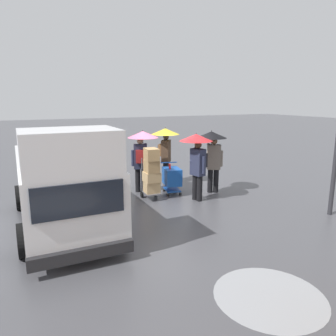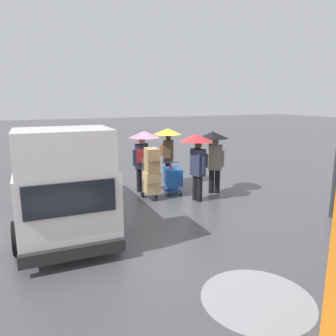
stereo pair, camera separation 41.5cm
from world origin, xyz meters
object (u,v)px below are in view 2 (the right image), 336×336
Objects in this scene: shopping_cart_vendor at (173,177)px; pedestrian_white_side at (143,147)px; pedestrian_far_side at (214,147)px; pedestrian_pink_side at (197,152)px; pedestrian_black_side at (168,143)px; hand_dolly_boxes at (152,171)px; cargo_van_parked_right at (60,180)px.

shopping_cart_vendor is 0.49× the size of pedestrian_white_side.
pedestrian_far_side is (-2.12, 1.10, 0.01)m from pedestrian_white_side.
pedestrian_pink_side is 2.27m from pedestrian_black_side.
pedestrian_far_side is at bearing 152.53° from pedestrian_white_side.
pedestrian_far_side is (-2.17, 0.15, 0.66)m from hand_dolly_boxes.
pedestrian_pink_side is (-0.40, 0.96, 1.00)m from shopping_cart_vendor.
hand_dolly_boxes is at bearing 87.23° from pedestrian_white_side.
hand_dolly_boxes is at bearing 52.27° from pedestrian_black_side.
shopping_cart_vendor is at bearing -19.36° from pedestrian_far_side.
pedestrian_pink_side is at bearing 152.59° from hand_dolly_boxes.
pedestrian_pink_side is 2.02m from pedestrian_white_side.
cargo_van_parked_right is at bearing 20.89° from shopping_cart_vendor.
cargo_van_parked_right is at bearing 35.50° from pedestrian_white_side.
pedestrian_black_side is at bearing -151.35° from pedestrian_white_side.
cargo_van_parked_right reaches higher than hand_dolly_boxes.
pedestrian_black_side is (-1.24, -1.61, 0.65)m from hand_dolly_boxes.
pedestrian_pink_side is at bearing 112.39° from shopping_cart_vendor.
pedestrian_white_side is (1.20, 0.65, 0.00)m from pedestrian_black_side.
shopping_cart_vendor is 0.49× the size of pedestrian_pink_side.
pedestrian_far_side reaches higher than shopping_cart_vendor.
pedestrian_white_side is at bearing 28.65° from pedestrian_black_side.
cargo_van_parked_right is 4.05m from shopping_cart_vendor.
pedestrian_pink_side and pedestrian_far_side have the same top height.
shopping_cart_vendor is at bearing 74.14° from pedestrian_black_side.
shopping_cart_vendor is 0.63× the size of hand_dolly_boxes.
pedestrian_far_side is (-0.90, -0.51, 0.01)m from pedestrian_pink_side.
pedestrian_pink_side is at bearing 90.67° from pedestrian_black_side.
pedestrian_white_side and pedestrian_far_side have the same top height.
hand_dolly_boxes is at bearing 19.21° from shopping_cart_vendor.
pedestrian_black_side and pedestrian_white_side have the same top height.
pedestrian_white_side is 2.39m from pedestrian_far_side.
pedestrian_black_side is (-4.11, -2.73, 0.39)m from cargo_van_parked_right.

